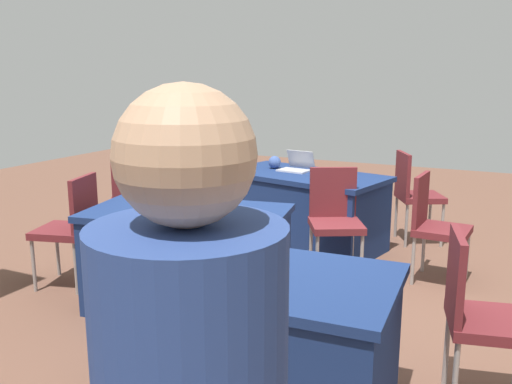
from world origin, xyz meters
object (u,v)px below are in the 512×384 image
(laptop_silver, at_px, (296,167))
(chair_by_pillar, at_px, (134,198))
(table_foreground, at_px, (304,210))
(yarn_ball, at_px, (275,162))
(table_mid_right, at_px, (260,341))
(chair_tucked_right, at_px, (479,309))
(scissors_red, at_px, (341,180))
(chair_tucked_left, at_px, (335,216))
(table_mid_left, at_px, (188,258))
(chair_back_row, at_px, (434,222))
(chair_aisle, at_px, (414,191))
(chair_near_front, at_px, (71,223))

(laptop_silver, bearing_deg, chair_by_pillar, 46.43)
(table_foreground, relative_size, yarn_ball, 13.22)
(table_mid_right, bearing_deg, chair_tucked_right, -153.88)
(table_mid_right, xyz_separation_m, scissors_red, (0.37, -2.59, 0.39))
(laptop_silver, bearing_deg, chair_tucked_left, 138.22)
(chair_by_pillar, height_order, scissors_red, chair_by_pillar)
(chair_by_pillar, relative_size, scissors_red, 5.43)
(table_mid_right, distance_m, yarn_ball, 3.22)
(table_mid_left, xyz_separation_m, chair_back_row, (-1.62, -1.40, 0.14))
(table_mid_left, distance_m, scissors_red, 1.82)
(laptop_silver, bearing_deg, table_mid_left, 94.93)
(table_mid_left, relative_size, chair_by_pillar, 1.66)
(table_foreground, height_order, chair_back_row, chair_back_row)
(chair_tucked_left, xyz_separation_m, yarn_ball, (0.97, -0.86, 0.28))
(chair_by_pillar, relative_size, laptop_silver, 2.75)
(chair_by_pillar, bearing_deg, scissors_red, -20.31)
(chair_tucked_right, xyz_separation_m, laptop_silver, (2.01, -2.41, 0.25))
(table_mid_right, bearing_deg, scissors_red, -81.90)
(scissors_red, bearing_deg, chair_aisle, 119.90)
(table_foreground, distance_m, chair_by_pillar, 1.75)
(table_mid_right, xyz_separation_m, laptop_silver, (0.97, -2.92, 0.43))
(chair_tucked_left, distance_m, laptop_silver, 1.13)
(chair_tucked_left, bearing_deg, chair_back_row, 171.59)
(table_mid_left, xyz_separation_m, laptop_silver, (-0.11, -1.95, 0.43))
(table_mid_left, distance_m, chair_by_pillar, 1.53)
(chair_back_row, bearing_deg, chair_by_pillar, -76.19)
(chair_tucked_right, relative_size, laptop_silver, 2.76)
(chair_aisle, bearing_deg, scissors_red, -60.39)
(table_mid_left, relative_size, chair_near_front, 1.69)
(table_foreground, xyz_separation_m, chair_by_pillar, (1.47, 0.93, 0.18))
(chair_near_front, relative_size, scissors_red, 5.33)
(laptop_silver, relative_size, yarn_ball, 2.61)
(chair_back_row, xyz_separation_m, scissors_red, (0.91, -0.23, 0.25))
(chair_near_front, distance_m, scissors_red, 2.50)
(laptop_silver, distance_m, scissors_red, 0.68)
(chair_tucked_right, height_order, laptop_silver, laptop_silver)
(table_mid_left, bearing_deg, laptop_silver, -93.17)
(table_foreground, height_order, table_mid_right, same)
(table_mid_left, relative_size, laptop_silver, 4.58)
(chair_back_row, relative_size, yarn_ball, 6.93)
(laptop_silver, height_order, scissors_red, laptop_silver)
(chair_tucked_left, height_order, yarn_ball, chair_tucked_left)
(table_mid_left, distance_m, chair_tucked_left, 1.39)
(chair_near_front, bearing_deg, scissors_red, -62.89)
(table_mid_left, bearing_deg, yarn_ball, -85.60)
(chair_near_front, xyz_separation_m, yarn_ball, (-0.97, -2.03, 0.30))
(table_foreground, distance_m, scissors_red, 0.64)
(chair_aisle, height_order, scissors_red, chair_aisle)
(chair_tucked_left, relative_size, scissors_red, 5.41)
(chair_tucked_right, height_order, chair_by_pillar, chair_tucked_right)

